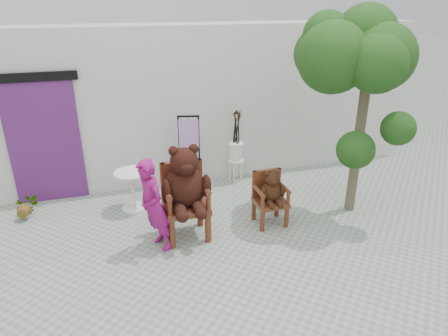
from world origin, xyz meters
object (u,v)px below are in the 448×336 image
chair_small (270,192)px  cafe_table (133,186)px  chair_big (185,187)px  stool_bucket (236,151)px  tree (350,58)px  display_stand (190,164)px  person (154,206)px

chair_small → cafe_table: bearing=151.3°
chair_big → stool_bucket: (1.38, 1.71, -0.20)m
cafe_table → tree: (3.34, -1.04, 2.16)m
chair_big → display_stand: display_stand is taller
tree → chair_big: bearing=-178.1°
stool_bucket → person: bearing=-134.3°
chair_big → display_stand: (0.39, 1.47, -0.26)m
stool_bucket → tree: tree is taller
cafe_table → stool_bucket: size_ratio=0.48×
person → stool_bucket: size_ratio=0.98×
chair_big → stool_bucket: chair_big is taller
stool_bucket → chair_big: bearing=-128.8°
tree → person: bearing=-174.5°
stool_bucket → tree: (1.26, -1.62, 1.96)m
cafe_table → display_stand: size_ratio=0.47×
chair_small → chair_big: bearing=179.4°
chair_big → cafe_table: (-0.70, 1.13, -0.40)m
cafe_table → display_stand: bearing=17.3°
chair_small → cafe_table: chair_small is taller
chair_big → display_stand: size_ratio=0.99×
chair_big → stool_bucket: 2.21m
chair_big → cafe_table: bearing=121.9°
chair_small → cafe_table: 2.38m
display_stand → tree: (2.25, -1.38, 2.02)m
person → display_stand: bearing=131.2°
stool_bucket → cafe_table: bearing=-164.3°
person → tree: size_ratio=0.42×
display_stand → stool_bucket: bearing=28.0°
display_stand → cafe_table: bearing=-148.4°
chair_big → tree: (2.64, 0.09, 1.76)m
tree → cafe_table: bearing=162.7°
chair_small → tree: (1.26, 0.10, 2.05)m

